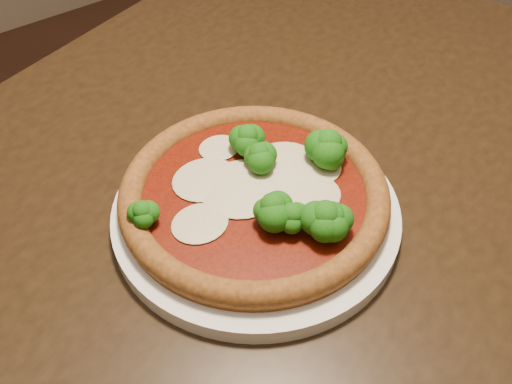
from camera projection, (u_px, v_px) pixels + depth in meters
dining_table at (275, 225)px, 0.74m from camera, size 1.31×1.13×0.75m
plate at (256, 212)px, 0.61m from camera, size 0.30×0.30×0.02m
pizza at (260, 191)px, 0.60m from camera, size 0.28×0.28×0.06m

